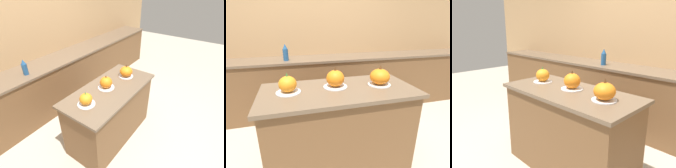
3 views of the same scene
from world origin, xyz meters
The scene contains 8 objects.
ground_plane centered at (0.00, 0.00, 0.00)m, with size 12.00×12.00×0.00m, color #BCB29E.
wall_back centered at (0.00, 1.66, 1.25)m, with size 8.00×0.06×2.50m.
kitchen_island centered at (0.00, 0.00, 0.45)m, with size 1.43×0.67×0.89m.
back_counter centered at (0.00, 1.33, 0.47)m, with size 6.00×0.60×0.93m.
pumpkin_cake_left centered at (-0.46, 0.03, 0.96)m, with size 0.22×0.22×0.18m.
pumpkin_cake_center centered at (-0.02, 0.06, 0.97)m, with size 0.23×0.23×0.20m.
pumpkin_cake_right centered at (0.42, 0.01, 0.97)m, with size 0.22×0.22×0.20m.
bottle_tall centered at (-0.48, 1.24, 1.05)m, with size 0.08×0.08×0.25m.
Camera 3 is at (1.45, -1.50, 1.53)m, focal length 35.00 mm.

